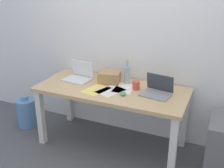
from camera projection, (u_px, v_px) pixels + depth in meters
name	position (u px, v px, depth m)	size (l,w,h in m)	color
ground_plane	(112.00, 143.00, 3.33)	(8.00, 8.00, 0.00)	#515459
back_wall	(127.00, 30.00, 3.21)	(5.20, 0.08, 2.60)	white
desk	(112.00, 96.00, 3.10)	(1.67, 0.74, 0.73)	tan
laptop_left	(79.00, 76.00, 3.30)	(0.33, 0.28, 0.21)	silver
laptop_right	(157.00, 91.00, 2.88)	(0.33, 0.28, 0.21)	gray
beer_bottle	(127.00, 74.00, 3.15)	(0.06, 0.06, 0.29)	#99B7C1
computer_mouse	(123.00, 93.00, 2.89)	(0.06, 0.10, 0.03)	#4C9E56
cardboard_box	(110.00, 77.00, 3.20)	(0.24, 0.19, 0.13)	tan
coffee_mug	(136.00, 85.00, 3.01)	(0.08, 0.08, 0.10)	#D84C38
paper_yellow_folder	(96.00, 90.00, 3.02)	(0.21, 0.30, 0.00)	#F4E06B
paper_sheet_near_back	(124.00, 88.00, 3.06)	(0.21, 0.30, 0.00)	white
paper_sheet_center	(111.00, 91.00, 2.99)	(0.21, 0.30, 0.00)	white
water_cooler_jug	(27.00, 112.00, 3.67)	(0.25, 0.25, 0.42)	#598CC6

